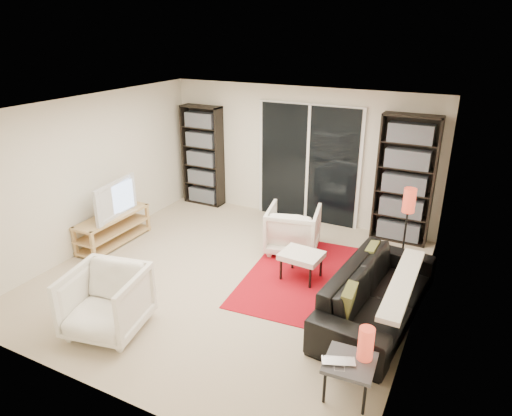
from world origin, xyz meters
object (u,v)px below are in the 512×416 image
object	(u,v)px
tv_stand	(113,228)
floor_lamp	(408,210)
bookshelf_left	(203,156)
ottoman	(301,257)
sofa	(378,294)
armchair_back	(293,229)
bookshelf_right	(405,180)
side_table	(350,365)
armchair_front	(106,302)

from	to	relation	value
tv_stand	floor_lamp	size ratio (longest dim) A/B	1.06
bookshelf_left	ottoman	xyz separation A→B (m)	(2.86, -1.92, -0.63)
sofa	armchair_back	xyz separation A→B (m)	(-1.61, 1.20, 0.04)
bookshelf_right	ottoman	size ratio (longest dim) A/B	3.54
bookshelf_right	side_table	distance (m)	3.85
bookshelf_left	floor_lamp	world-z (taller)	bookshelf_left
bookshelf_left	side_table	world-z (taller)	bookshelf_left
sofa	side_table	world-z (taller)	sofa
ottoman	side_table	bearing A→B (deg)	-56.59
bookshelf_left	armchair_front	world-z (taller)	bookshelf_left
bookshelf_left	sofa	bearing A→B (deg)	-30.44
bookshelf_left	armchair_front	xyz separation A→B (m)	(1.28, -4.06, -0.58)
tv_stand	armchair_front	xyz separation A→B (m)	(1.59, -1.80, 0.13)
armchair_front	ottoman	world-z (taller)	armchair_front
side_table	bookshelf_left	bearing A→B (deg)	137.23
armchair_front	armchair_back	bearing A→B (deg)	56.98
side_table	ottoman	bearing A→B (deg)	123.41
armchair_front	sofa	bearing A→B (deg)	20.08
bookshelf_right	floor_lamp	bearing A→B (deg)	-77.33
bookshelf_left	bookshelf_right	distance (m)	3.85
sofa	armchair_front	distance (m)	3.23
floor_lamp	armchair_front	bearing A→B (deg)	-133.01
sofa	bookshelf_right	bearing A→B (deg)	9.72
bookshelf_right	armchair_back	bearing A→B (deg)	-140.71
tv_stand	ottoman	xyz separation A→B (m)	(3.17, 0.33, 0.08)
ottoman	side_table	xyz separation A→B (m)	(1.22, -1.85, 0.01)
bookshelf_left	sofa	distance (m)	4.72
bookshelf_left	floor_lamp	distance (m)	4.22
tv_stand	floor_lamp	distance (m)	4.61
bookshelf_right	tv_stand	size ratio (longest dim) A/B	1.55
bookshelf_right	armchair_front	size ratio (longest dim) A/B	2.44
sofa	floor_lamp	distance (m)	1.46
tv_stand	armchair_back	xyz separation A→B (m)	(2.73, 1.08, 0.10)
bookshelf_left	tv_stand	world-z (taller)	bookshelf_left
bookshelf_right	side_table	bearing A→B (deg)	-86.47
bookshelf_right	side_table	size ratio (longest dim) A/B	4.21
ottoman	armchair_back	bearing A→B (deg)	120.47
sofa	armchair_back	world-z (taller)	armchair_back
sofa	side_table	xyz separation A→B (m)	(0.05, -1.41, 0.02)
bookshelf_left	sofa	size ratio (longest dim) A/B	0.86
bookshelf_right	ottoman	world-z (taller)	bookshelf_right
bookshelf_left	floor_lamp	bearing A→B (deg)	-14.40
floor_lamp	bookshelf_left	bearing A→B (deg)	165.60
bookshelf_left	tv_stand	size ratio (longest dim) A/B	1.44
ottoman	floor_lamp	bearing A→B (deg)	35.48
bookshelf_left	side_table	size ratio (longest dim) A/B	3.91
tv_stand	ottoman	distance (m)	3.19
bookshelf_left	tv_stand	bearing A→B (deg)	-97.82
bookshelf_right	armchair_back	size ratio (longest dim) A/B	2.59
tv_stand	sofa	bearing A→B (deg)	-1.48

